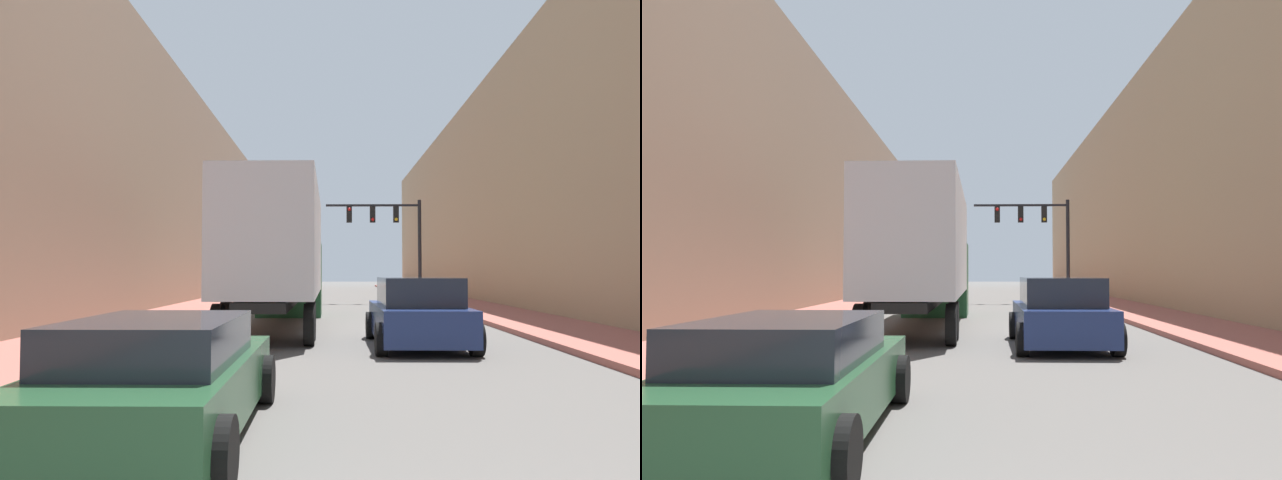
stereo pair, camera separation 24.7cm
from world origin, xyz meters
TOP-DOWN VIEW (x-y plane):
  - sidewalk_right at (6.37, 30.00)m, footprint 3.19×80.00m
  - sidewalk_left at (-6.37, 30.00)m, footprint 3.19×80.00m
  - building_right at (10.97, 30.00)m, footprint 6.00×80.00m
  - building_left at (-10.97, 30.00)m, footprint 6.00×80.00m
  - semi_truck at (-1.93, 17.88)m, footprint 2.49×12.46m
  - sedan_car at (-2.15, 4.85)m, footprint 2.09×4.78m
  - suv_car at (1.72, 12.90)m, footprint 2.23×4.63m
  - traffic_signal_gantry at (3.18, 32.70)m, footprint 5.31×0.35m

SIDE VIEW (x-z plane):
  - sidewalk_right at x=6.37m, z-range 0.00..0.15m
  - sidewalk_left at x=-6.37m, z-range 0.00..0.15m
  - sedan_car at x=-2.15m, z-range -0.02..1.27m
  - suv_car at x=1.72m, z-range -0.04..1.58m
  - semi_truck at x=-1.93m, z-range 0.23..4.47m
  - traffic_signal_gantry at x=3.18m, z-range 1.21..6.93m
  - building_left at x=-10.97m, z-range 0.00..12.02m
  - building_right at x=10.97m, z-range 0.00..12.15m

